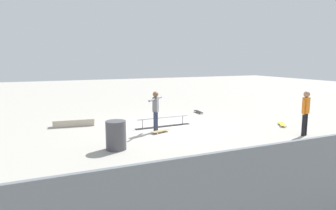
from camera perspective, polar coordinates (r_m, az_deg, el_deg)
name	(u,v)px	position (r m, az deg, el deg)	size (l,w,h in m)	color
ground_plane	(167,127)	(12.50, -0.24, -4.23)	(60.00, 60.00, 0.00)	#ADA89E
grind_rail	(163,122)	(12.50, -0.93, -3.39)	(2.52, 0.34, 0.42)	black
skate_ledge	(74,123)	(13.22, -17.80, -3.28)	(1.68, 0.42, 0.30)	#B2A893
skater_main	(156,109)	(11.41, -2.41, -0.71)	(0.93, 1.00, 1.61)	#2D3351
skateboard_main	(161,131)	(11.48, -1.42, -5.05)	(0.82, 0.46, 0.09)	tan
bystander_orange_shirt	(306,111)	(12.03, 25.15, -1.01)	(0.38, 0.25, 1.68)	black
loose_skateboard_yellow	(282,124)	(13.59, 21.26, -3.46)	(0.61, 0.78, 0.09)	yellow
loose_skateboard_black	(198,112)	(15.71, 5.91, -1.28)	(0.31, 0.82, 0.09)	black
trash_bin	(116,135)	(9.46, -10.07, -5.81)	(0.64, 0.64, 0.92)	#47474C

